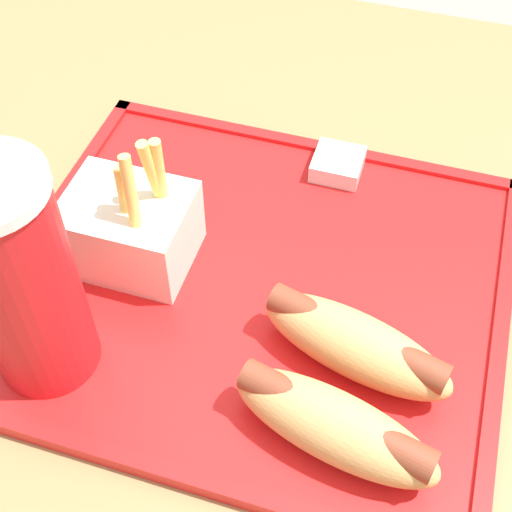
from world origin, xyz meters
name	(u,v)px	position (x,y,z in m)	size (l,w,h in m)	color
dining_table	(280,493)	(0.00, 0.00, 0.38)	(1.05, 0.91, 0.75)	olive
food_tray	(256,284)	(0.03, -0.01, 0.76)	(0.39, 0.34, 0.01)	red
soda_cup	(20,281)	(0.15, 0.10, 0.85)	(0.07, 0.07, 0.21)	red
hot_dog_far	(334,425)	(-0.06, 0.10, 0.79)	(0.15, 0.08, 0.05)	tan
hot_dog_near	(355,344)	(-0.06, 0.04, 0.79)	(0.15, 0.08, 0.05)	tan
fries_carton	(131,228)	(0.13, -0.01, 0.79)	(0.10, 0.08, 0.12)	silver
sauce_cup_mayo	(338,164)	(0.00, -0.15, 0.77)	(0.04, 0.04, 0.02)	silver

